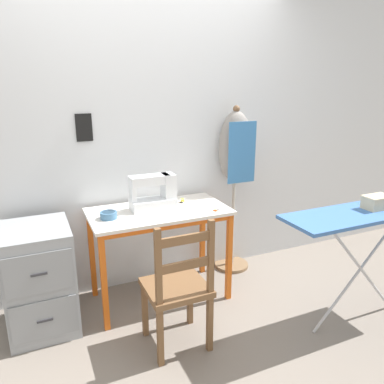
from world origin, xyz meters
TOP-DOWN VIEW (x-y plane):
  - ground_plane at (0.00, 0.00)m, footprint 14.00×14.00m
  - wall_back at (-0.00, 0.64)m, footprint 10.00×0.06m
  - sewing_table at (0.00, 0.27)m, footprint 1.07×0.57m
  - sewing_machine at (-0.01, 0.33)m, footprint 0.36×0.16m
  - fabric_bowl at (-0.39, 0.25)m, footprint 0.12×0.12m
  - scissors at (0.42, 0.10)m, footprint 0.15×0.07m
  - thread_spool_near_machine at (0.19, 0.30)m, footprint 0.04×0.04m
  - thread_spool_mid_table at (0.24, 0.39)m, footprint 0.04×0.04m
  - wooden_chair at (-0.09, -0.33)m, footprint 0.40×0.38m
  - filing_cabinet at (-0.90, 0.26)m, footprint 0.45×0.54m
  - dress_form at (0.80, 0.51)m, footprint 0.32×0.32m
  - ironing_board at (1.22, -0.60)m, footprint 1.28×0.37m
  - storage_box at (1.30, -0.59)m, footprint 0.20×0.12m

SIDE VIEW (x-z plane):
  - ground_plane at x=0.00m, z-range 0.00..0.00m
  - filing_cabinet at x=-0.90m, z-range 0.00..0.76m
  - wooden_chair at x=-0.09m, z-range -0.03..0.89m
  - sewing_table at x=0.00m, z-range 0.28..1.04m
  - scissors at x=0.42m, z-range 0.76..0.77m
  - thread_spool_mid_table at x=0.24m, z-range 0.76..0.79m
  - thread_spool_near_machine at x=0.19m, z-range 0.76..0.79m
  - fabric_bowl at x=-0.39m, z-range 0.76..0.81m
  - ironing_board at x=1.22m, z-range 0.38..1.26m
  - sewing_machine at x=-0.01m, z-range 0.74..1.03m
  - storage_box at x=1.30m, z-range 0.87..0.96m
  - dress_form at x=0.80m, z-range 0.32..1.84m
  - wall_back at x=0.00m, z-range 0.00..2.55m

